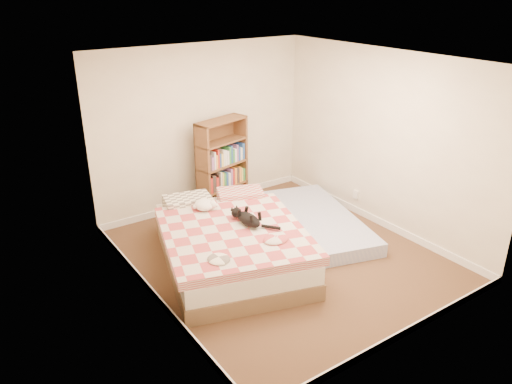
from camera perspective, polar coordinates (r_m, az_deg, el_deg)
room at (r=6.05m, az=3.01°, el=2.59°), size 3.51×4.01×2.51m
bed at (r=6.31m, az=-3.08°, el=-5.72°), size 2.16×2.62×0.60m
bookshelf at (r=7.72m, az=-3.94°, el=1.91°), size 0.92×0.49×1.42m
floor_mattress at (r=7.28m, az=7.11°, el=-3.30°), size 1.52×2.33×0.19m
black_cat at (r=6.13m, az=-1.01°, el=-3.01°), size 0.27×0.71×0.16m
white_dog at (r=6.53m, az=-5.84°, el=-1.47°), size 0.28×0.29×0.13m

